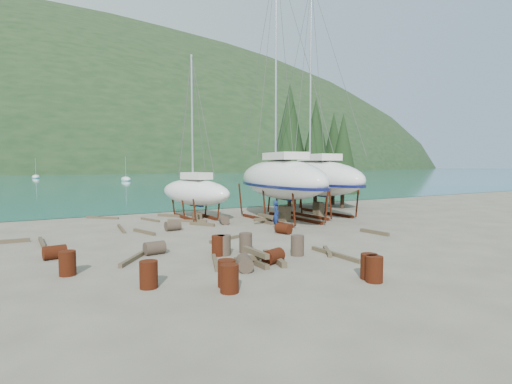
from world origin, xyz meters
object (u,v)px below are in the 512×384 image
large_sailboat_near (280,179)px  worker (276,215)px  large_sailboat_far (314,177)px  small_sailboat_shore (195,192)px

large_sailboat_near → worker: 4.20m
large_sailboat_near → worker: bearing=-119.6°
large_sailboat_far → large_sailboat_near: bearing=-158.3°
large_sailboat_near → small_sailboat_shore: bearing=146.7°
large_sailboat_near → worker: (-2.21, -2.90, -2.09)m
large_sailboat_far → small_sailboat_shore: 9.29m
large_sailboat_far → worker: size_ratio=10.32×
small_sailboat_shore → large_sailboat_far: bearing=-33.3°
large_sailboat_far → small_sailboat_shore: bearing=166.2°
large_sailboat_near → large_sailboat_far: large_sailboat_near is taller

